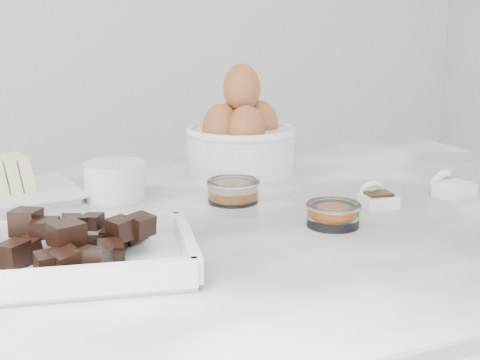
% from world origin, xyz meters
% --- Properties ---
extents(marble_slab, '(1.20, 0.80, 0.04)m').
position_xyz_m(marble_slab, '(0.00, 0.00, 0.92)').
color(marble_slab, white).
rests_on(marble_slab, cabinet).
extents(chocolate_dish, '(0.25, 0.21, 0.06)m').
position_xyz_m(chocolate_dish, '(-0.22, -0.12, 0.96)').
color(chocolate_dish, white).
rests_on(chocolate_dish, marble_slab).
extents(butter_plate, '(0.18, 0.18, 0.06)m').
position_xyz_m(butter_plate, '(-0.26, 0.20, 0.96)').
color(butter_plate, white).
rests_on(butter_plate, marble_slab).
extents(sugar_ramekin, '(0.09, 0.09, 0.05)m').
position_xyz_m(sugar_ramekin, '(-0.13, 0.15, 0.97)').
color(sugar_ramekin, white).
rests_on(sugar_ramekin, marble_slab).
extents(egg_bowl, '(0.19, 0.19, 0.18)m').
position_xyz_m(egg_bowl, '(0.11, 0.24, 1.00)').
color(egg_bowl, white).
rests_on(egg_bowl, marble_slab).
extents(honey_bowl, '(0.08, 0.08, 0.03)m').
position_xyz_m(honey_bowl, '(0.02, 0.06, 0.96)').
color(honey_bowl, white).
rests_on(honey_bowl, marble_slab).
extents(zest_bowl, '(0.07, 0.07, 0.03)m').
position_xyz_m(zest_bowl, '(0.10, -0.09, 0.96)').
color(zest_bowl, white).
rests_on(zest_bowl, marble_slab).
extents(vanilla_spoon, '(0.05, 0.06, 0.04)m').
position_xyz_m(vanilla_spoon, '(0.20, -0.04, 0.95)').
color(vanilla_spoon, white).
rests_on(vanilla_spoon, marble_slab).
extents(salt_spoon, '(0.06, 0.07, 0.04)m').
position_xyz_m(salt_spoon, '(0.33, -0.03, 0.95)').
color(salt_spoon, white).
rests_on(salt_spoon, marble_slab).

